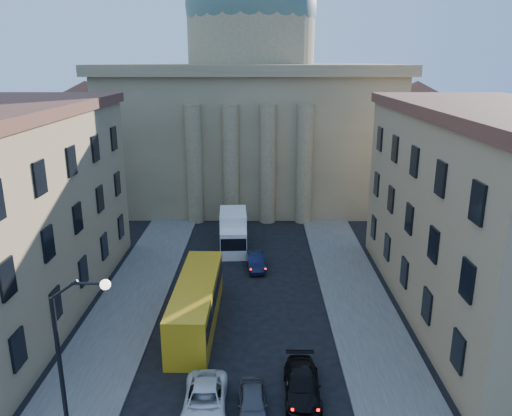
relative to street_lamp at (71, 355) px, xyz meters
The scene contains 11 objects.
sidewalk_left 11.38m from the street_lamp, 98.71° to the left, with size 5.00×60.00×0.15m, color #53504C.
sidewalk_right 19.14m from the street_lamp, 32.88° to the left, with size 5.00×60.00×0.15m, color #53504C.
church 48.43m from the street_lamp, 81.65° to the left, with size 68.02×28.76×36.60m.
building_right 27.84m from the street_lamp, 30.29° to the left, with size 11.60×26.60×14.70m.
street_lamp is the anchor object (origin of this frame).
car_left_mid 7.66m from the street_lamp, 29.67° to the left, with size 2.22×4.82×1.34m, color silver.
car_right_mid 12.20m from the street_lamp, 22.77° to the left, with size 1.93×4.74×1.38m, color black.
car_right_far 9.50m from the street_lamp, 20.41° to the left, with size 1.52×3.78×1.29m, color #46464A.
car_right_distant 23.38m from the street_lamp, 70.19° to the left, with size 1.41×4.05×1.33m, color black.
city_bus 13.05m from the street_lamp, 72.20° to the left, with size 2.73×11.27×3.17m.
box_truck 27.21m from the street_lamp, 78.04° to the left, with size 2.83×6.46×3.48m.
Camera 1 is at (1.14, -10.69, 17.44)m, focal length 35.00 mm.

